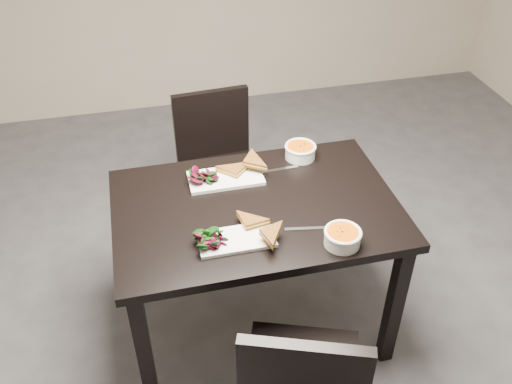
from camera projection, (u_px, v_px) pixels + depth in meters
ground at (280, 338)px, 2.72m from camera, size 5.00×5.00×0.00m
table at (256, 223)px, 2.41m from camera, size 1.20×0.80×0.75m
chair_near at (302, 384)px, 1.96m from camera, size 0.54×0.54×0.85m
chair_far at (218, 159)px, 3.10m from camera, size 0.45×0.45×0.85m
plate_near at (236, 239)px, 2.16m from camera, size 0.30×0.15×0.01m
sandwich_near at (252, 228)px, 2.17m from camera, size 0.17×0.14×0.05m
salad_near at (211, 238)px, 2.13m from camera, size 0.09×0.08×0.04m
soup_bowl_near at (343, 237)px, 2.13m from camera, size 0.15×0.15×0.07m
cutlery_near at (307, 228)px, 2.22m from camera, size 0.18×0.05×0.00m
plate_far at (226, 178)px, 2.49m from camera, size 0.33×0.17×0.02m
sandwich_far at (240, 172)px, 2.47m from camera, size 0.21×0.21×0.05m
salad_far at (203, 176)px, 2.45m from camera, size 0.10×0.09×0.05m
soup_bowl_far at (300, 150)px, 2.61m from camera, size 0.15×0.15×0.07m
cutlery_far at (279, 169)px, 2.55m from camera, size 0.18×0.02×0.00m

